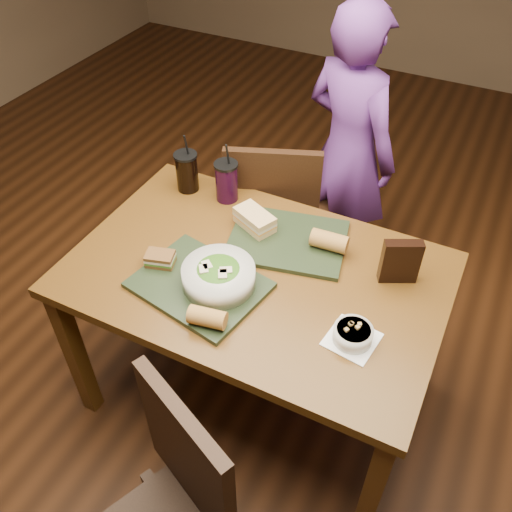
# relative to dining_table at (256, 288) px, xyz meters

# --- Properties ---
(ground) EXTENTS (6.00, 6.00, 0.00)m
(ground) POSITION_rel_dining_table_xyz_m (0.00, 0.00, -0.66)
(ground) COLOR #381C0B
(ground) RESTS_ON ground
(dining_table) EXTENTS (1.30, 0.85, 0.75)m
(dining_table) POSITION_rel_dining_table_xyz_m (0.00, 0.00, 0.00)
(dining_table) COLOR #543410
(dining_table) RESTS_ON ground
(chair_far) EXTENTS (0.52, 0.53, 0.93)m
(chair_far) POSITION_rel_dining_table_xyz_m (-0.16, 0.57, -0.14)
(chair_far) COLOR black
(chair_far) RESTS_ON ground
(diner) EXTENTS (0.60, 0.51, 1.40)m
(diner) POSITION_rel_dining_table_xyz_m (0.01, 0.95, 0.04)
(diner) COLOR #622E7E
(diner) RESTS_ON ground
(tray_near) EXTENTS (0.47, 0.39, 0.02)m
(tray_near) POSITION_rel_dining_table_xyz_m (-0.14, -0.16, 0.10)
(tray_near) COLOR black
(tray_near) RESTS_ON dining_table
(tray_far) EXTENTS (0.48, 0.40, 0.02)m
(tray_far) POSITION_rel_dining_table_xyz_m (0.04, 0.19, 0.10)
(tray_far) COLOR black
(tray_far) RESTS_ON dining_table
(salad_bowl) EXTENTS (0.24, 0.24, 0.08)m
(salad_bowl) POSITION_rel_dining_table_xyz_m (-0.07, -0.13, 0.15)
(salad_bowl) COLOR silver
(salad_bowl) RESTS_ON tray_near
(soup_bowl) EXTENTS (0.17, 0.17, 0.06)m
(soup_bowl) POSITION_rel_dining_table_xyz_m (0.40, -0.14, 0.12)
(soup_bowl) COLOR white
(soup_bowl) RESTS_ON dining_table
(sandwich_near) EXTENTS (0.11, 0.09, 0.05)m
(sandwich_near) POSITION_rel_dining_table_xyz_m (-0.31, -0.13, 0.13)
(sandwich_near) COLOR #593819
(sandwich_near) RESTS_ON tray_near
(sandwich_far) EXTENTS (0.18, 0.14, 0.06)m
(sandwich_far) POSITION_rel_dining_table_xyz_m (-0.10, 0.20, 0.14)
(sandwich_far) COLOR tan
(sandwich_far) RESTS_ON tray_far
(baguette_near) EXTENTS (0.13, 0.08, 0.06)m
(baguette_near) POSITION_rel_dining_table_xyz_m (-0.02, -0.29, 0.14)
(baguette_near) COLOR #AD7533
(baguette_near) RESTS_ON tray_near
(baguette_far) EXTENTS (0.14, 0.07, 0.07)m
(baguette_far) POSITION_rel_dining_table_xyz_m (0.19, 0.20, 0.14)
(baguette_far) COLOR #AD7533
(baguette_far) RESTS_ON tray_far
(cup_cola) EXTENTS (0.09, 0.09, 0.26)m
(cup_cola) POSITION_rel_dining_table_xyz_m (-0.47, 0.31, 0.17)
(cup_cola) COLOR black
(cup_cola) RESTS_ON dining_table
(cup_berry) EXTENTS (0.09, 0.09, 0.26)m
(cup_berry) POSITION_rel_dining_table_xyz_m (-0.29, 0.32, 0.18)
(cup_berry) COLOR black
(cup_berry) RESTS_ON dining_table
(chip_bag) EXTENTS (0.13, 0.09, 0.17)m
(chip_bag) POSITION_rel_dining_table_xyz_m (0.45, 0.18, 0.17)
(chip_bag) COLOR black
(chip_bag) RESTS_ON dining_table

